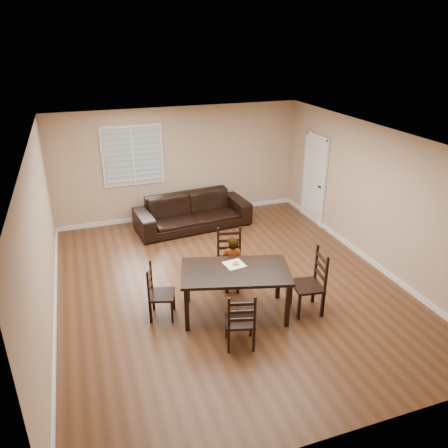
{
  "coord_description": "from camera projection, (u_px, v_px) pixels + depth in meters",
  "views": [
    {
      "loc": [
        -2.3,
        -6.49,
        4.27
      ],
      "look_at": [
        0.1,
        0.5,
        1.0
      ],
      "focal_mm": 35.0,
      "sensor_mm": 36.0,
      "label": 1
    }
  ],
  "objects": [
    {
      "name": "chair_near",
      "position": [
        230.0,
        257.0,
        8.03
      ],
      "size": [
        0.54,
        0.52,
        1.03
      ],
      "rotation": [
        0.0,
        0.0,
        -0.21
      ],
      "color": "black",
      "rests_on": "ground"
    },
    {
      "name": "chair_left",
      "position": [
        155.0,
        294.0,
        6.98
      ],
      "size": [
        0.5,
        0.52,
        0.93
      ],
      "rotation": [
        0.0,
        0.0,
        1.27
      ],
      "color": "black",
      "rests_on": "ground"
    },
    {
      "name": "chair_right",
      "position": [
        315.0,
        284.0,
        7.12
      ],
      "size": [
        0.53,
        0.56,
        1.09
      ],
      "rotation": [
        0.0,
        0.0,
        -1.73
      ],
      "color": "black",
      "rests_on": "ground"
    },
    {
      "name": "sofa",
      "position": [
        193.0,
        212.0,
        10.25
      ],
      "size": [
        2.75,
        1.3,
        0.78
      ],
      "primitive_type": "imported",
      "rotation": [
        0.0,
        0.0,
        0.1
      ],
      "color": "black",
      "rests_on": "ground"
    },
    {
      "name": "donut",
      "position": [
        236.0,
        263.0,
        7.07
      ],
      "size": [
        0.11,
        0.11,
        0.04
      ],
      "color": "#D1904B",
      "rests_on": "napkin"
    },
    {
      "name": "room",
      "position": [
        226.0,
        189.0,
        7.46
      ],
      "size": [
        6.04,
        7.04,
        2.72
      ],
      "color": "tan",
      "rests_on": "ground"
    },
    {
      "name": "dining_table",
      "position": [
        235.0,
        275.0,
        6.94
      ],
      "size": [
        1.91,
        1.38,
        0.81
      ],
      "rotation": [
        0.0,
        0.0,
        -0.26
      ],
      "color": "black",
      "rests_on": "ground"
    },
    {
      "name": "child",
      "position": [
        232.0,
        265.0,
        7.58
      ],
      "size": [
        0.45,
        0.35,
        1.09
      ],
      "primitive_type": "imported",
      "rotation": [
        0.0,
        0.0,
        2.9
      ],
      "color": "gray",
      "rests_on": "ground"
    },
    {
      "name": "napkin",
      "position": [
        234.0,
        264.0,
        7.08
      ],
      "size": [
        0.35,
        0.35,
        0.0
      ],
      "primitive_type": "cube",
      "rotation": [
        0.0,
        0.0,
        0.14
      ],
      "color": "#EDE4CC",
      "rests_on": "dining_table"
    },
    {
      "name": "chair_far",
      "position": [
        241.0,
        325.0,
        6.24
      ],
      "size": [
        0.5,
        0.48,
        0.93
      ],
      "rotation": [
        0.0,
        0.0,
        2.89
      ],
      "color": "black",
      "rests_on": "ground"
    },
    {
      "name": "ground",
      "position": [
        228.0,
        285.0,
        8.03
      ],
      "size": [
        7.0,
        7.0,
        0.0
      ],
      "primitive_type": "plane",
      "color": "#57311D",
      "rests_on": "ground"
    }
  ]
}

